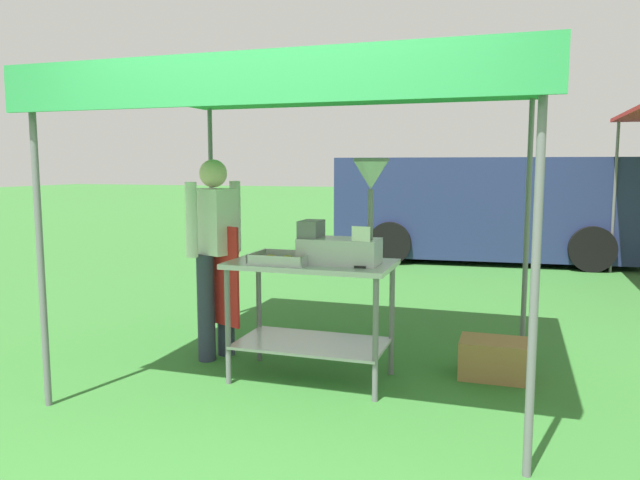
# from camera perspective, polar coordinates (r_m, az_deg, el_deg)

# --- Properties ---
(ground_plane) EXTENTS (70.00, 70.00, 0.00)m
(ground_plane) POSITION_cam_1_polar(r_m,az_deg,el_deg) (8.94, 9.24, -3.13)
(ground_plane) COLOR #33702D
(stall_canopy) EXTENTS (3.17, 2.50, 2.16)m
(stall_canopy) POSITION_cam_1_polar(r_m,az_deg,el_deg) (4.42, -0.42, 13.90)
(stall_canopy) COLOR slate
(stall_canopy) RESTS_ON ground
(donut_cart) EXTENTS (1.18, 0.65, 0.87)m
(donut_cart) POSITION_cam_1_polar(r_m,az_deg,el_deg) (4.39, -0.80, -5.08)
(donut_cart) COLOR #B7B7BC
(donut_cart) RESTS_ON ground
(donut_tray) EXTENTS (0.41, 0.34, 0.07)m
(donut_tray) POSITION_cam_1_polar(r_m,az_deg,el_deg) (4.29, -3.52, -1.88)
(donut_tray) COLOR #B7B7BC
(donut_tray) RESTS_ON donut_cart
(donut_fryer) EXTENTS (0.62, 0.28, 0.74)m
(donut_fryer) POSITION_cam_1_polar(r_m,az_deg,el_deg) (4.21, 2.41, 1.05)
(donut_fryer) COLOR #B7B7BC
(donut_fryer) RESTS_ON donut_cart
(menu_sign) EXTENTS (0.13, 0.05, 0.28)m
(menu_sign) POSITION_cam_1_polar(r_m,az_deg,el_deg) (4.06, 3.87, -0.95)
(menu_sign) COLOR black
(menu_sign) RESTS_ON donut_cart
(vendor) EXTENTS (0.46, 0.52, 1.61)m
(vendor) POSITION_cam_1_polar(r_m,az_deg,el_deg) (4.91, -9.86, -0.76)
(vendor) COLOR #2D3347
(vendor) RESTS_ON ground
(supply_crate) EXTENTS (0.49, 0.35, 0.28)m
(supply_crate) POSITION_cam_1_polar(r_m,az_deg,el_deg) (4.73, 16.03, -10.71)
(supply_crate) COLOR olive
(supply_crate) RESTS_ON ground
(van_navy) EXTENTS (4.96, 2.38, 1.69)m
(van_navy) POSITION_cam_1_polar(r_m,az_deg,el_deg) (10.52, 15.50, 3.04)
(van_navy) COLOR navy
(van_navy) RESTS_ON ground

